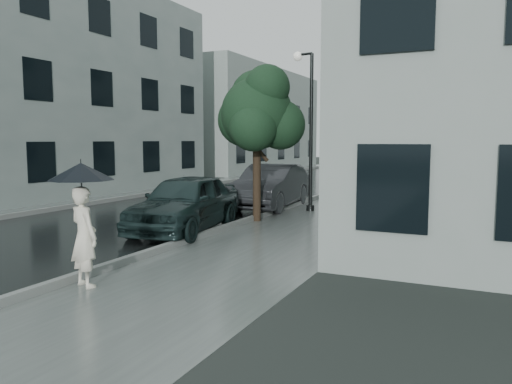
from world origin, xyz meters
The scene contains 15 objects.
ground centered at (0.00, 0.00, 0.00)m, with size 120.00×120.00×0.00m, color black.
sidewalk centered at (0.25, 12.00, 0.00)m, with size 3.50×60.00×0.01m, color slate.
kerb_near centered at (-1.57, 12.00, 0.07)m, with size 0.15×60.00×0.15m, color slate.
asphalt_road centered at (-5.08, 12.00, 0.00)m, with size 6.85×60.00×0.00m, color black.
kerb_far centered at (-8.57, 12.00, 0.07)m, with size 0.15×60.00×0.15m, color slate.
sidewalk_far centered at (-9.50, 12.00, 0.00)m, with size 1.70×60.00×0.01m, color #4C5451.
building_near centered at (5.47, 19.50, 4.50)m, with size 7.02×36.00×9.00m.
building_far_a centered at (-13.77, 8.00, 4.75)m, with size 7.02×20.00×9.50m.
building_far_b centered at (-13.77, 30.00, 4.00)m, with size 7.02×18.00×8.00m.
pedestrian centered at (-1.20, -1.00, 0.84)m, with size 0.61×0.40×1.66m, color silver.
umbrella centered at (-1.19, -1.03, 1.91)m, with size 1.22×1.22×1.16m.
street_tree centered at (-1.45, 6.35, 3.21)m, with size 2.76×2.50×4.56m.
lamp_post centered at (-0.85, 9.03, 3.07)m, with size 0.84×0.41×5.38m.
car_near centered at (-2.49, 4.00, 0.76)m, with size 1.79×4.44×1.51m, color #182929.
car_far centered at (-2.20, 9.09, 0.78)m, with size 1.63×4.68×1.54m, color #26292C.
Camera 1 is at (4.75, -7.10, 2.42)m, focal length 35.00 mm.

